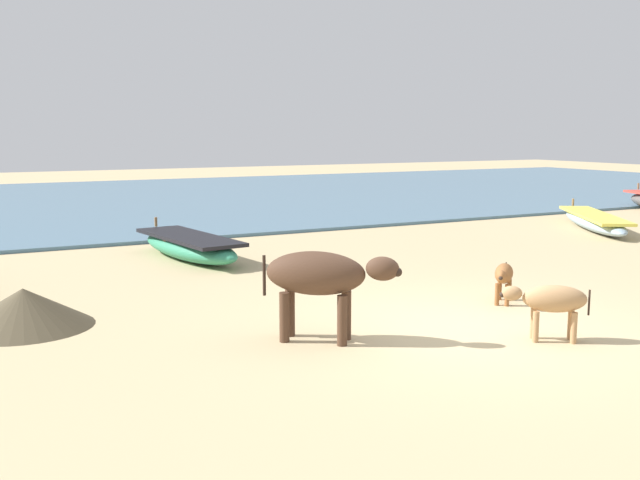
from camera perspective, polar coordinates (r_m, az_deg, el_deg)
The scene contains 8 objects.
ground at distance 9.51m, azimuth 11.34°, elevation -6.75°, with size 80.00×80.00×0.00m, color tan.
sea_water at distance 26.61m, azimuth -14.96°, elevation 3.01°, with size 60.00×20.00×0.08m, color slate.
fishing_boat_0 at distance 14.42m, azimuth -10.20°, elevation -0.46°, with size 1.40×3.60×0.66m.
fishing_boat_1 at distance 19.69m, azimuth 20.62°, elevation 1.40°, with size 3.08×4.23×0.59m.
cow_adult_dark at distance 8.59m, azimuth 0.03°, elevation -2.91°, with size 1.44×1.30×1.08m.
calf_near_tan at distance 9.08m, azimuth 17.63°, elevation -4.56°, with size 0.95×0.75×0.68m.
calf_far_brown at distance 10.86m, azimuth 14.16°, elevation -2.69°, with size 0.75×0.72×0.58m.
debris_pile_0 at distance 10.04m, azimuth -22.15°, elevation -4.93°, with size 1.74×1.74×0.50m, color brown.
Camera 1 is at (-5.82, -7.10, 2.49)m, focal length 40.95 mm.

